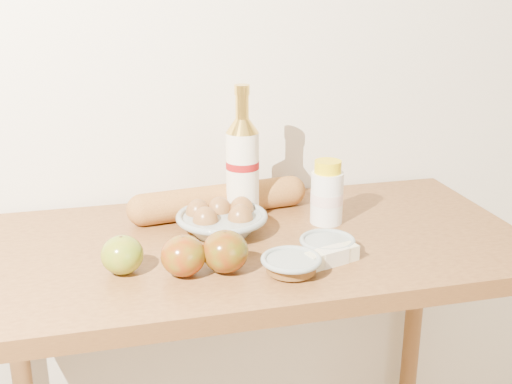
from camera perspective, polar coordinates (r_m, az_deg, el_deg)
back_wall at (r=1.62m, az=-3.18°, el=13.55°), size 3.50×0.02×2.60m
table at (r=1.46m, az=-0.29°, el=-8.70°), size 1.20×0.60×0.90m
bourbon_bottle at (r=1.49m, az=-1.20°, el=2.37°), size 0.09×0.09×0.32m
cream_bottle at (r=1.48m, az=6.32°, el=-0.19°), size 0.10×0.10×0.15m
egg_bowl at (r=1.43m, az=-3.07°, el=-2.50°), size 0.22×0.22×0.07m
baguette at (r=1.53m, az=-3.26°, el=-0.70°), size 0.45×0.13×0.07m
apple_yellowgreen at (r=1.27m, az=-11.81°, el=-5.49°), size 0.11×0.11×0.08m
apple_redgreen_front at (r=1.24m, az=-6.49°, el=-5.66°), size 0.09×0.09×0.08m
apple_redgreen_right at (r=1.25m, az=-2.75°, el=-5.30°), size 0.11×0.11×0.08m
sugar_bowl at (r=1.25m, az=3.15°, el=-6.45°), size 0.15×0.15×0.03m
syrup_bowl at (r=1.34m, az=6.35°, el=-4.72°), size 0.15×0.15×0.03m
butter_stick at (r=1.30m, az=6.79°, el=-5.70°), size 0.12×0.06×0.03m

